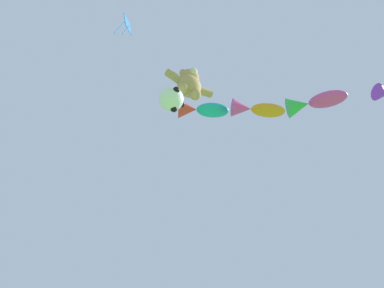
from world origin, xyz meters
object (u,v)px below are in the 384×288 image
object	(u,v)px
soccer_ball_kite	(171,99)
fish_kite_magenta	(313,103)
teddy_bear_kite	(189,84)
fish_kite_tangerine	(255,109)
fish_kite_teal	(200,110)
diamond_kite	(126,25)

from	to	relation	value
soccer_ball_kite	fish_kite_magenta	bearing A→B (deg)	-11.51
teddy_bear_kite	fish_kite_tangerine	bearing A→B (deg)	4.13
fish_kite_teal	fish_kite_magenta	bearing A→B (deg)	-31.50
fish_kite_magenta	fish_kite_teal	bearing A→B (deg)	148.50
teddy_bear_kite	soccer_ball_kite	distance (m)	1.63
teddy_bear_kite	fish_kite_tangerine	distance (m)	3.46
fish_kite_tangerine	diamond_kite	bearing A→B (deg)	-179.23
fish_kite_teal	fish_kite_tangerine	size ratio (longest dim) A/B	0.99
soccer_ball_kite	fish_kite_tangerine	distance (m)	4.73
diamond_kite	fish_kite_teal	bearing A→B (deg)	17.46
teddy_bear_kite	soccer_ball_kite	bearing A→B (deg)	162.51
fish_kite_tangerine	diamond_kite	size ratio (longest dim) A/B	0.97
teddy_bear_kite	fish_kite_teal	distance (m)	2.74
fish_kite_magenta	soccer_ball_kite	bearing A→B (deg)	168.49
fish_kite_tangerine	fish_kite_magenta	xyz separation A→B (m)	(2.16, -1.24, 0.48)
fish_kite_tangerine	diamond_kite	world-z (taller)	diamond_kite
fish_kite_teal	fish_kite_magenta	size ratio (longest dim) A/B	0.96
fish_kite_teal	fish_kite_magenta	distance (m)	4.70
soccer_ball_kite	fish_kite_teal	world-z (taller)	fish_kite_teal
teddy_bear_kite	fish_kite_teal	xyz separation A→B (m)	(1.24, 1.44, 1.98)
teddy_bear_kite	fish_kite_teal	bearing A→B (deg)	49.11
teddy_bear_kite	diamond_kite	world-z (taller)	diamond_kite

